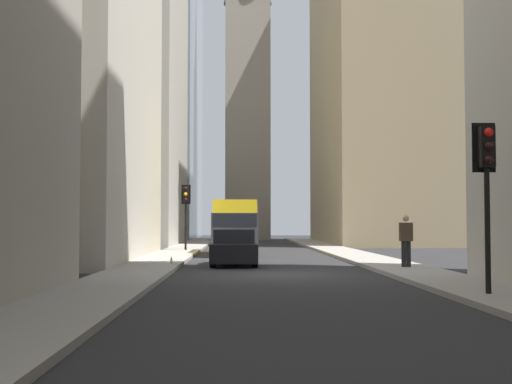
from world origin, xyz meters
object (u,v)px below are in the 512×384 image
traffic_light_midblock (186,202)px  traffic_light_foreground (487,167)px  pedestrian (406,239)px  delivery_truck (235,227)px  sedan_black (234,248)px  discarded_bottle (171,261)px

traffic_light_midblock → traffic_light_foreground: bearing=-160.5°
pedestrian → delivery_truck: bearing=27.0°
delivery_truck → sedan_black: 8.56m
delivery_truck → pedestrian: bearing=-153.0°
sedan_black → traffic_light_midblock: bearing=13.5°
traffic_light_midblock → discarded_bottle: size_ratio=13.70×
sedan_black → traffic_light_midblock: (11.67, 2.81, 2.19)m
sedan_black → traffic_light_foreground: traffic_light_foreground is taller
pedestrian → discarded_bottle: size_ratio=6.67×
delivery_truck → traffic_light_foreground: bearing=-164.8°
delivery_truck → sedan_black: delivery_truck is taller
delivery_truck → traffic_light_foreground: size_ratio=1.72×
delivery_truck → traffic_light_foreground: 21.42m
traffic_light_midblock → delivery_truck: bearing=-138.2°
delivery_truck → discarded_bottle: (-9.91, 2.32, -1.21)m
sedan_black → traffic_light_midblock: 12.20m
sedan_black → traffic_light_foreground: 13.52m
traffic_light_midblock → pedestrian: size_ratio=2.06×
traffic_light_foreground → traffic_light_midblock: traffic_light_foreground is taller
sedan_black → traffic_light_midblock: traffic_light_midblock is taller
sedan_black → pedestrian: bearing=-118.5°
delivery_truck → traffic_light_foreground: (-20.62, -5.59, 1.43)m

